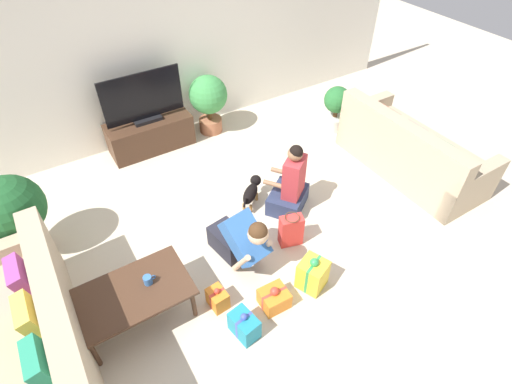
% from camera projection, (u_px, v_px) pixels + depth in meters
% --- Properties ---
extents(ground_plane, '(16.00, 16.00, 0.00)m').
position_uv_depth(ground_plane, '(257.00, 236.00, 4.69)').
color(ground_plane, beige).
extents(wall_back, '(8.40, 0.06, 2.60)m').
position_uv_depth(wall_back, '(156.00, 50.00, 5.47)').
color(wall_back, white).
rests_on(wall_back, ground_plane).
extents(sofa_left, '(0.89, 2.02, 0.88)m').
position_uv_depth(sofa_left, '(32.00, 340.00, 3.41)').
color(sofa_left, tan).
rests_on(sofa_left, ground_plane).
extents(sofa_right, '(0.89, 2.02, 0.88)m').
position_uv_depth(sofa_right, '(410.00, 152.00, 5.38)').
color(sofa_right, tan).
rests_on(sofa_right, ground_plane).
extents(coffee_table, '(1.06, 0.65, 0.42)m').
position_uv_depth(coffee_table, '(133.00, 295.00, 3.67)').
color(coffee_table, '#472D1E').
rests_on(coffee_table, ground_plane).
extents(tv_console, '(1.20, 0.48, 0.47)m').
position_uv_depth(tv_console, '(151.00, 134.00, 5.84)').
color(tv_console, '#472D1E').
rests_on(tv_console, ground_plane).
extents(tv, '(1.12, 0.20, 0.72)m').
position_uv_depth(tv, '(143.00, 100.00, 5.46)').
color(tv, black).
rests_on(tv, tv_console).
extents(potted_plant_back_right, '(0.57, 0.57, 0.92)m').
position_uv_depth(potted_plant_back_right, '(208.00, 99.00, 5.95)').
color(potted_plant_back_right, '#A36042').
rests_on(potted_plant_back_right, ground_plane).
extents(potted_plant_corner_left, '(0.68, 0.68, 1.03)m').
position_uv_depth(potted_plant_corner_left, '(12.00, 210.00, 4.10)').
color(potted_plant_corner_left, '#A36042').
rests_on(potted_plant_corner_left, ground_plane).
extents(potted_plant_corner_right, '(0.40, 0.40, 0.70)m').
position_uv_depth(potted_plant_corner_right, '(336.00, 106.00, 6.13)').
color(potted_plant_corner_right, beige).
rests_on(potted_plant_corner_right, ground_plane).
extents(person_kneeling, '(0.43, 0.83, 0.81)m').
position_uv_depth(person_kneeling, '(241.00, 239.00, 4.19)').
color(person_kneeling, '#23232D').
rests_on(person_kneeling, ground_plane).
extents(person_sitting, '(0.66, 0.63, 0.95)m').
position_uv_depth(person_sitting, '(290.00, 187.00, 4.83)').
color(person_sitting, '#283351').
rests_on(person_sitting, ground_plane).
extents(dog, '(0.44, 0.38, 0.31)m').
position_uv_depth(dog, '(252.00, 191.00, 4.98)').
color(dog, black).
rests_on(dog, ground_plane).
extents(gift_box_a, '(0.34, 0.34, 0.42)m').
position_uv_depth(gift_box_a, '(313.00, 274.00, 4.08)').
color(gift_box_a, yellow).
rests_on(gift_box_a, ground_plane).
extents(gift_box_b, '(0.28, 0.26, 0.26)m').
position_uv_depth(gift_box_b, '(274.00, 298.00, 3.95)').
color(gift_box_b, orange).
rests_on(gift_box_b, ground_plane).
extents(gift_box_c, '(0.23, 0.31, 0.31)m').
position_uv_depth(gift_box_c, '(244.00, 325.00, 3.71)').
color(gift_box_c, teal).
rests_on(gift_box_c, ground_plane).
extents(gift_box_d, '(0.18, 0.22, 0.27)m').
position_uv_depth(gift_box_d, '(218.00, 298.00, 3.94)').
color(gift_box_d, orange).
rests_on(gift_box_d, ground_plane).
extents(gift_bag_a, '(0.29, 0.21, 0.42)m').
position_uv_depth(gift_bag_a, '(291.00, 230.00, 4.49)').
color(gift_bag_a, red).
rests_on(gift_bag_a, ground_plane).
extents(mug, '(0.12, 0.08, 0.09)m').
position_uv_depth(mug, '(148.00, 280.00, 3.68)').
color(mug, '#386BAD').
rests_on(mug, coffee_table).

